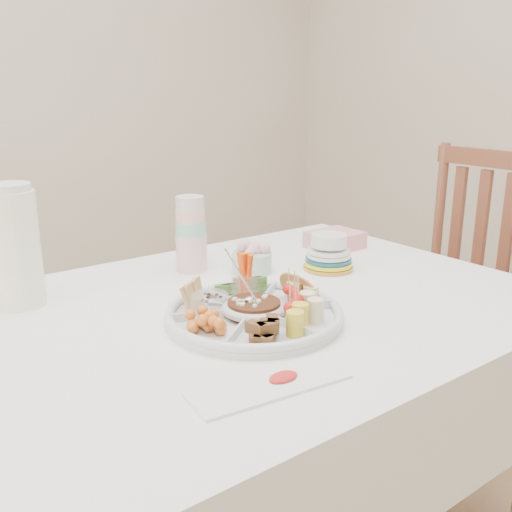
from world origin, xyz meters
TOP-DOWN VIEW (x-y plane):
  - dining_table at (0.00, 0.00)m, footprint 1.52×1.02m
  - chair at (0.96, 0.09)m, footprint 0.45×0.45m
  - party_tray at (-0.01, -0.09)m, footprint 0.50×0.50m
  - bean_dip at (-0.01, -0.09)m, footprint 0.15×0.15m
  - tortillas at (0.12, -0.08)m, footprint 0.14×0.14m
  - carrot_cucumber at (0.05, 0.03)m, footprint 0.16×0.16m
  - pita_raisins at (-0.08, 0.01)m, footprint 0.16×0.16m
  - cherries at (-0.14, -0.11)m, footprint 0.14×0.14m
  - granola_chunks at (-0.06, -0.21)m, footprint 0.13×0.13m
  - banana_tomato at (0.07, -0.20)m, footprint 0.15×0.15m
  - cup_stack at (0.07, 0.31)m, footprint 0.11×0.11m
  - thermos at (-0.38, 0.31)m, footprint 0.14×0.14m
  - flower_bowl at (0.20, 0.19)m, footprint 0.11×0.11m
  - napkin_stack at (0.56, 0.24)m, footprint 0.16×0.14m
  - plate_stack at (0.38, 0.08)m, footprint 0.17×0.17m
  - placemat at (-0.16, -0.34)m, footprint 0.29×0.13m

SIDE VIEW (x-z plane):
  - dining_table at x=0.00m, z-range 0.00..0.76m
  - chair at x=0.96m, z-range 0.00..1.06m
  - placemat at x=-0.16m, z-range 0.76..0.76m
  - party_tray at x=-0.01m, z-range 0.76..0.80m
  - napkin_stack at x=0.56m, z-range 0.76..0.81m
  - bean_dip at x=-0.01m, z-range 0.77..0.81m
  - cherries at x=-0.14m, z-range 0.77..0.81m
  - granola_chunks at x=-0.06m, z-range 0.77..0.82m
  - flower_bowl at x=0.20m, z-range 0.76..0.84m
  - tortillas at x=0.12m, z-range 0.77..0.83m
  - pita_raisins at x=-0.08m, z-range 0.77..0.84m
  - plate_stack at x=0.38m, z-range 0.76..0.85m
  - banana_tomato at x=0.07m, z-range 0.77..0.86m
  - carrot_cucumber at x=0.05m, z-range 0.77..0.88m
  - cup_stack at x=0.07m, z-range 0.76..0.99m
  - thermos at x=-0.38m, z-range 0.76..1.05m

